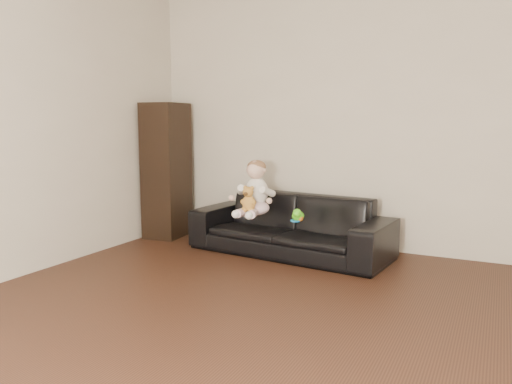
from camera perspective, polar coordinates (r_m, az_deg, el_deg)
The scene contains 9 objects.
wall_back at distance 4.85m, azimuth 15.43°, elevation 8.49°, with size 5.00×5.00×0.00m, color beige.
sofa at distance 4.71m, azimuth 3.89°, elevation -3.79°, with size 1.87×0.73×0.55m, color black.
cabinet at distance 5.45m, azimuth -10.18°, elevation 2.44°, with size 0.36×0.49×1.43m, color black.
shelf_item at distance 5.42m, azimuth -10.09°, elevation 5.82°, with size 0.18×0.25×0.28m, color silver.
baby at distance 4.69m, azimuth -0.08°, elevation 0.10°, with size 0.37×0.45×0.52m.
teddy_bear at distance 4.55m, azimuth -0.85°, elevation -0.81°, with size 0.13×0.13×0.23m.
toy_green at distance 4.46m, azimuth 4.82°, elevation -2.74°, with size 0.11×0.13×0.09m, color #55E01A.
toy_rattle at distance 4.44m, azimuth 5.05°, elevation -3.02°, with size 0.06×0.06×0.06m, color orange.
toy_blue_disc at distance 4.45m, azimuth 4.53°, elevation -3.28°, with size 0.09×0.09×0.01m, color #1A7ED0.
Camera 1 is at (0.93, -2.02, 1.24)m, focal length 35.00 mm.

